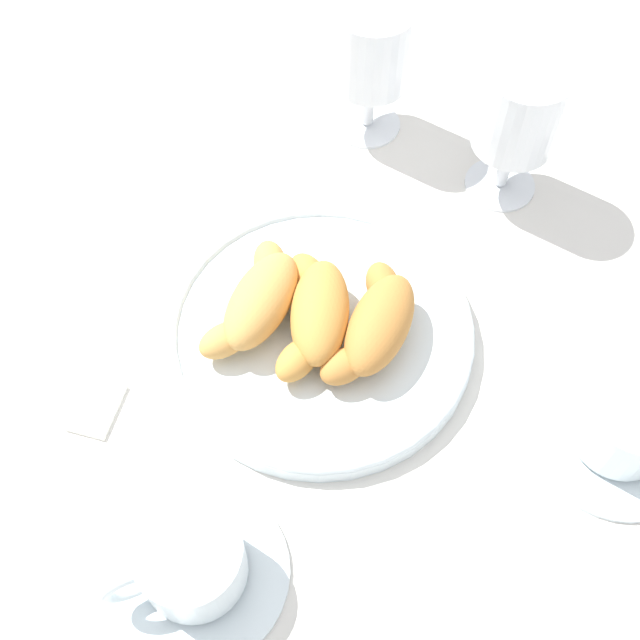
% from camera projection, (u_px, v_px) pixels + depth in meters
% --- Properties ---
extents(ground_plane, '(2.20, 2.20, 0.00)m').
position_uv_depth(ground_plane, '(316.00, 357.00, 0.69)').
color(ground_plane, silver).
extents(pastry_plate, '(0.26, 0.26, 0.02)m').
position_uv_depth(pastry_plate, '(320.00, 332.00, 0.69)').
color(pastry_plate, silver).
rests_on(pastry_plate, ground_plane).
extents(croissant_large, '(0.13, 0.08, 0.04)m').
position_uv_depth(croissant_large, '(376.00, 324.00, 0.66)').
color(croissant_large, '#BC7A38').
rests_on(croissant_large, pastry_plate).
extents(croissant_small, '(0.12, 0.10, 0.04)m').
position_uv_depth(croissant_small, '(316.00, 313.00, 0.67)').
color(croissant_small, '#CC893D').
rests_on(croissant_small, pastry_plate).
extents(croissant_extra, '(0.14, 0.08, 0.04)m').
position_uv_depth(croissant_extra, '(258.00, 300.00, 0.67)').
color(croissant_extra, '#D6994C').
rests_on(croissant_extra, pastry_plate).
extents(coffee_cup_near, '(0.14, 0.14, 0.06)m').
position_uv_depth(coffee_cup_near, '(626.00, 428.00, 0.63)').
color(coffee_cup_near, silver).
rests_on(coffee_cup_near, ground_plane).
extents(coffee_cup_far, '(0.14, 0.14, 0.06)m').
position_uv_depth(coffee_cup_far, '(191.00, 565.00, 0.57)').
color(coffee_cup_far, silver).
rests_on(coffee_cup_far, ground_plane).
extents(juice_glass_left, '(0.08, 0.08, 0.14)m').
position_uv_depth(juice_glass_left, '(372.00, 53.00, 0.76)').
color(juice_glass_left, white).
rests_on(juice_glass_left, ground_plane).
extents(juice_glass_right, '(0.08, 0.08, 0.14)m').
position_uv_depth(juice_glass_right, '(519.00, 115.00, 0.71)').
color(juice_glass_right, white).
rests_on(juice_glass_right, ground_plane).
extents(sugar_packet, '(0.06, 0.05, 0.01)m').
position_uv_depth(sugar_packet, '(96.00, 407.00, 0.66)').
color(sugar_packet, white).
rests_on(sugar_packet, ground_plane).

